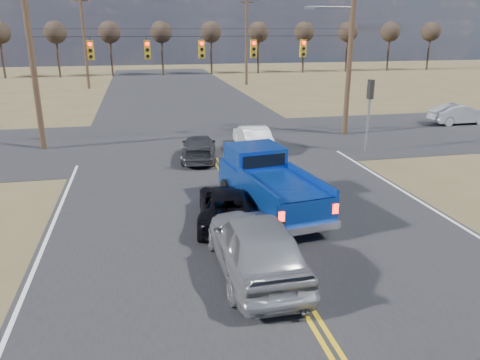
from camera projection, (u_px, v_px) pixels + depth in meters
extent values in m
plane|color=brown|center=(308.00, 311.00, 11.18)|extent=(160.00, 160.00, 0.00)
cube|color=#28282B|center=(229.00, 182.00, 20.48)|extent=(14.00, 120.00, 0.02)
cube|color=#28282B|center=(204.00, 141.00, 27.91)|extent=(120.00, 12.00, 0.02)
cylinder|color=#473323|center=(32.00, 57.00, 24.56)|extent=(0.32, 0.32, 10.00)
cylinder|color=#473323|center=(350.00, 53.00, 28.16)|extent=(0.32, 0.32, 10.00)
cylinder|color=black|center=(201.00, 36.00, 26.05)|extent=(18.00, 0.02, 0.02)
cylinder|color=black|center=(201.00, 29.00, 25.93)|extent=(18.00, 0.02, 0.02)
cube|color=#B28C14|center=(91.00, 50.00, 25.07)|extent=(0.34, 0.24, 1.00)
cylinder|color=#FF0C05|center=(90.00, 44.00, 24.84)|extent=(0.20, 0.06, 0.20)
cylinder|color=black|center=(90.00, 50.00, 24.94)|extent=(0.20, 0.06, 0.20)
cylinder|color=black|center=(91.00, 57.00, 25.04)|extent=(0.20, 0.06, 0.20)
cube|color=black|center=(89.00, 42.00, 24.78)|extent=(0.24, 0.14, 0.03)
cube|color=#B28C14|center=(147.00, 50.00, 25.67)|extent=(0.34, 0.24, 1.00)
cylinder|color=#FF0C05|center=(147.00, 44.00, 25.44)|extent=(0.20, 0.06, 0.20)
cylinder|color=black|center=(147.00, 50.00, 25.54)|extent=(0.20, 0.06, 0.20)
cylinder|color=black|center=(148.00, 56.00, 25.64)|extent=(0.20, 0.06, 0.20)
cube|color=black|center=(147.00, 42.00, 25.38)|extent=(0.24, 0.14, 0.03)
cube|color=#B28C14|center=(202.00, 49.00, 26.27)|extent=(0.34, 0.24, 1.00)
cylinder|color=#FF0C05|center=(202.00, 43.00, 26.04)|extent=(0.20, 0.06, 0.20)
cylinder|color=black|center=(202.00, 49.00, 26.14)|extent=(0.20, 0.06, 0.20)
cylinder|color=black|center=(202.00, 55.00, 26.24)|extent=(0.20, 0.06, 0.20)
cube|color=black|center=(202.00, 41.00, 25.97)|extent=(0.24, 0.14, 0.03)
cube|color=#B28C14|center=(253.00, 49.00, 26.87)|extent=(0.34, 0.24, 1.00)
cylinder|color=#FF0C05|center=(254.00, 43.00, 26.64)|extent=(0.20, 0.06, 0.20)
cylinder|color=black|center=(254.00, 49.00, 26.74)|extent=(0.20, 0.06, 0.20)
cylinder|color=black|center=(254.00, 55.00, 26.84)|extent=(0.20, 0.06, 0.20)
cube|color=black|center=(254.00, 41.00, 26.57)|extent=(0.24, 0.14, 0.03)
cube|color=#B28C14|center=(303.00, 48.00, 27.47)|extent=(0.34, 0.24, 1.00)
cylinder|color=#FF0C05|center=(304.00, 43.00, 27.24)|extent=(0.20, 0.06, 0.20)
cylinder|color=black|center=(304.00, 48.00, 27.34)|extent=(0.20, 0.06, 0.20)
cylinder|color=black|center=(304.00, 54.00, 27.44)|extent=(0.20, 0.06, 0.20)
cube|color=black|center=(304.00, 41.00, 27.17)|extent=(0.24, 0.14, 0.03)
cylinder|color=slate|center=(368.00, 123.00, 24.87)|extent=(0.12, 0.12, 3.20)
cube|color=black|center=(371.00, 89.00, 24.31)|extent=(0.24, 0.34, 1.00)
cylinder|color=slate|center=(331.00, 7.00, 27.08)|extent=(2.80, 0.10, 0.10)
cube|color=slate|center=(310.00, 8.00, 26.83)|extent=(0.55, 0.22, 0.14)
cylinder|color=#473323|center=(85.00, 42.00, 50.59)|extent=(0.32, 0.32, 10.00)
cube|color=#473323|center=(81.00, 0.00, 49.29)|extent=(1.60, 0.12, 0.12)
cylinder|color=#473323|center=(246.00, 41.00, 54.19)|extent=(0.32, 0.32, 10.00)
cube|color=#473323|center=(247.00, 2.00, 52.89)|extent=(1.60, 0.12, 0.12)
cylinder|color=#33261C|center=(2.00, 57.00, 61.90)|extent=(0.28, 0.28, 5.50)
cylinder|color=#33261C|center=(58.00, 57.00, 63.30)|extent=(0.28, 0.28, 5.50)
sphere|color=#2D231C|center=(55.00, 32.00, 62.33)|extent=(3.00, 3.00, 3.00)
cylinder|color=#33261C|center=(111.00, 56.00, 64.70)|extent=(0.28, 0.28, 5.50)
sphere|color=#2D231C|center=(109.00, 32.00, 63.73)|extent=(3.00, 3.00, 3.00)
cylinder|color=#33261C|center=(162.00, 55.00, 66.10)|extent=(0.28, 0.28, 5.50)
sphere|color=#2D231C|center=(161.00, 32.00, 65.12)|extent=(3.00, 3.00, 3.00)
cylinder|color=#33261C|center=(211.00, 55.00, 67.50)|extent=(0.28, 0.28, 5.50)
sphere|color=#2D231C|center=(211.00, 32.00, 66.52)|extent=(3.00, 3.00, 3.00)
cylinder|color=#33261C|center=(258.00, 54.00, 68.90)|extent=(0.28, 0.28, 5.50)
sphere|color=#2D231C|center=(259.00, 32.00, 67.92)|extent=(3.00, 3.00, 3.00)
cylinder|color=#33261C|center=(303.00, 54.00, 70.30)|extent=(0.28, 0.28, 5.50)
sphere|color=#2D231C|center=(304.00, 32.00, 69.32)|extent=(3.00, 3.00, 3.00)
cylinder|color=#33261C|center=(347.00, 53.00, 71.70)|extent=(0.28, 0.28, 5.50)
sphere|color=#2D231C|center=(348.00, 32.00, 70.72)|extent=(3.00, 3.00, 3.00)
cylinder|color=#33261C|center=(388.00, 53.00, 73.09)|extent=(0.28, 0.28, 5.50)
sphere|color=#2D231C|center=(390.00, 32.00, 72.12)|extent=(3.00, 3.00, 3.00)
cylinder|color=#33261C|center=(428.00, 52.00, 74.49)|extent=(0.28, 0.28, 5.50)
sphere|color=#2D231C|center=(431.00, 32.00, 73.52)|extent=(3.00, 3.00, 3.00)
cylinder|color=black|center=(266.00, 226.00, 14.94)|extent=(0.45, 0.88, 0.84)
cylinder|color=black|center=(321.00, 217.00, 15.60)|extent=(0.45, 0.88, 0.84)
cylinder|color=black|center=(228.00, 189.00, 18.31)|extent=(0.45, 0.88, 0.84)
cylinder|color=black|center=(274.00, 184.00, 18.97)|extent=(0.45, 0.88, 0.84)
cube|color=#0E389C|center=(271.00, 189.00, 16.79)|extent=(2.89, 5.91, 1.05)
cube|color=#0E389C|center=(255.00, 155.00, 17.88)|extent=(2.18, 2.04, 0.76)
cube|color=black|center=(264.00, 161.00, 17.11)|extent=(1.67, 0.30, 0.47)
cube|color=#0E389C|center=(257.00, 184.00, 15.29)|extent=(0.60, 3.44, 0.21)
cube|color=#0E389C|center=(311.00, 178.00, 15.95)|extent=(0.60, 3.44, 0.21)
cube|color=#0E389C|center=(308.00, 210.00, 14.22)|extent=(2.09, 0.38, 0.63)
cube|color=silver|center=(309.00, 229.00, 14.33)|extent=(2.16, 0.49, 0.23)
cube|color=#FF0C05|center=(281.00, 217.00, 13.89)|extent=(0.20, 0.09, 0.31)
cube|color=#FF0C05|center=(335.00, 209.00, 14.51)|extent=(0.20, 0.09, 0.31)
imported|color=gray|center=(255.00, 244.00, 12.64)|extent=(2.14, 5.18, 1.75)
imported|color=black|center=(228.00, 205.00, 16.12)|extent=(2.72, 4.69, 1.23)
imported|color=silver|center=(252.00, 137.00, 25.85)|extent=(1.52, 4.20, 1.37)
imported|color=#36363B|center=(199.00, 148.00, 23.85)|extent=(2.35, 4.48, 1.24)
imported|color=#B1B5B9|center=(459.00, 114.00, 32.69)|extent=(1.59, 4.25, 1.39)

